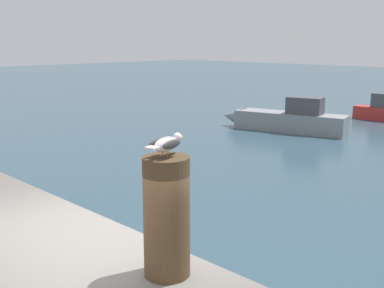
% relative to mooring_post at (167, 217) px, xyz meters
% --- Properties ---
extents(mooring_post, '(0.33, 0.33, 0.86)m').
position_rel_mooring_post_xyz_m(mooring_post, '(0.00, 0.00, 0.00)').
color(mooring_post, '#4C3823').
rests_on(mooring_post, harbor_quay).
extents(seagull, '(0.18, 0.39, 0.14)m').
position_rel_mooring_post_xyz_m(seagull, '(-0.00, 0.01, 0.52)').
color(seagull, tan).
rests_on(seagull, mooring_post).
extents(boat_grey, '(5.00, 2.15, 1.41)m').
position_rel_mooring_post_xyz_m(boat_grey, '(-8.00, 13.24, -1.74)').
color(boat_grey, gray).
rests_on(boat_grey, ground_plane).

